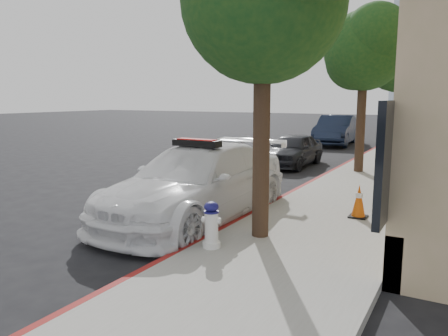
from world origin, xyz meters
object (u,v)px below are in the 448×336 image
parked_car_far (336,130)px  fire_hydrant (211,225)px  police_car (197,183)px  parked_car_mid (293,150)px  traffic_cone (359,201)px

parked_car_far → fire_hydrant: 18.45m
police_car → fire_hydrant: size_ratio=7.11×
parked_car_mid → traffic_cone: bearing=-59.6°
police_car → parked_car_far: size_ratio=1.12×
fire_hydrant → parked_car_far: bearing=83.5°
parked_car_far → traffic_cone: parked_car_far is taller
fire_hydrant → parked_car_mid: bearing=87.4°
police_car → parked_car_far: 16.49m
parked_car_mid → fire_hydrant: size_ratio=4.75×
parked_car_mid → traffic_cone: parked_car_mid is taller
parked_car_far → fire_hydrant: bearing=-86.6°
fire_hydrant → police_car: bearing=113.3°
parked_car_mid → parked_car_far: bearing=94.1°
parked_car_mid → parked_car_far: 8.38m
police_car → fire_hydrant: (1.44, -1.80, -0.27)m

